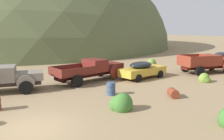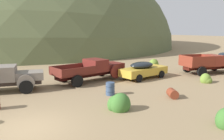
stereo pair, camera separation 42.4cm
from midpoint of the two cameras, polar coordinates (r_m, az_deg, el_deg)
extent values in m
plane|color=#937A56|center=(11.36, -19.02, -13.60)|extent=(300.00, 300.00, 0.00)
ellipsoid|color=#56603D|center=(70.50, -18.92, 5.89)|extent=(74.90, 81.10, 49.23)
cube|color=slate|center=(17.95, -19.10, -1.22)|extent=(2.29, 2.14, 0.55)
cube|color=#B7B2A8|center=(17.94, -16.27, -1.17)|extent=(0.40, 1.13, 0.44)
cylinder|color=slate|center=(17.06, -20.00, -3.06)|extent=(1.20, 0.51, 1.20)
cylinder|color=slate|center=(19.01, -19.70, -1.75)|extent=(1.20, 0.51, 1.20)
cube|color=slate|center=(18.06, -24.36, -0.70)|extent=(1.87, 2.24, 1.05)
cube|color=black|center=(17.95, -22.43, 0.06)|extent=(0.50, 1.58, 0.59)
cylinder|color=black|center=(17.07, -19.95, -4.02)|extent=(1.00, 0.54, 0.96)
cylinder|color=black|center=(19.12, -19.64, -2.54)|extent=(1.00, 0.54, 0.96)
cube|color=black|center=(19.99, -4.86, -0.92)|extent=(6.33, 1.72, 0.36)
cube|color=maroon|center=(21.29, 0.21, 1.03)|extent=(2.17, 1.99, 0.55)
cube|color=#B7B2A8|center=(21.89, 2.07, 1.20)|extent=(0.22, 1.22, 0.44)
cylinder|color=maroon|center=(20.39, 1.55, -0.38)|extent=(1.21, 0.32, 1.20)
cylinder|color=maroon|center=(22.00, -2.08, 0.38)|extent=(1.21, 0.32, 1.20)
cube|color=maroon|center=(20.21, -3.51, 1.24)|extent=(1.68, 2.19, 1.05)
cube|color=black|center=(20.57, -2.05, 2.00)|extent=(0.25, 1.72, 0.59)
cube|color=maroon|center=(19.04, -9.10, -0.83)|extent=(3.39, 2.48, 0.12)
cube|color=maroon|center=(18.08, -7.41, -0.28)|extent=(3.15, 0.47, 0.55)
cube|color=maroon|center=(19.89, -10.70, 0.57)|extent=(3.15, 0.47, 0.55)
cube|color=maroon|center=(18.27, -13.22, -0.36)|extent=(0.35, 2.13, 0.55)
cylinder|color=black|center=(22.09, -2.16, -0.32)|extent=(0.99, 0.39, 0.96)
cylinder|color=black|center=(18.06, -7.99, -2.76)|extent=(0.99, 0.39, 0.96)
cylinder|color=black|center=(19.94, -11.35, -1.64)|extent=(0.99, 0.39, 0.96)
cube|color=gold|center=(21.28, 8.49, -0.27)|extent=(4.88, 2.18, 0.68)
ellipsoid|color=black|center=(20.98, 8.00, 1.25)|extent=(2.60, 1.76, 0.57)
ellipsoid|color=gold|center=(22.85, 12.16, 0.49)|extent=(1.17, 1.49, 0.61)
cylinder|color=black|center=(21.88, 12.77, -1.04)|extent=(0.70, 0.26, 0.68)
cylinder|color=black|center=(22.99, 9.39, -0.39)|extent=(0.70, 0.26, 0.68)
cylinder|color=black|center=(19.71, 7.38, -2.08)|extent=(0.70, 0.26, 0.68)
cylinder|color=black|center=(20.93, 3.96, -1.30)|extent=(0.70, 0.26, 0.68)
cube|color=#42140D|center=(25.56, 23.31, 0.69)|extent=(5.45, 2.41, 0.36)
cube|color=maroon|center=(26.83, 26.58, 1.84)|extent=(2.12, 2.19, 0.55)
cylinder|color=maroon|center=(27.49, 24.65, 1.41)|extent=(1.20, 0.49, 1.20)
cube|color=maroon|center=(25.80, 24.27, 2.29)|extent=(1.75, 2.33, 1.05)
cube|color=black|center=(26.16, 25.22, 2.78)|extent=(0.52, 1.70, 0.59)
cube|color=maroon|center=(24.59, 20.75, 1.09)|extent=(3.19, 2.81, 0.12)
cube|color=maroon|center=(23.69, 22.44, 1.97)|extent=(2.64, 0.82, 0.95)
cube|color=maroon|center=(25.37, 19.32, 2.65)|extent=(2.64, 0.82, 0.95)
cube|color=maroon|center=(23.74, 18.36, 2.24)|extent=(0.67, 2.11, 0.95)
cylinder|color=black|center=(27.57, 24.53, 0.86)|extent=(1.00, 0.53, 0.96)
cylinder|color=black|center=(23.66, 21.94, -0.35)|extent=(1.00, 0.53, 0.96)
cylinder|color=black|center=(25.40, 18.73, 0.52)|extent=(1.00, 0.53, 0.96)
cylinder|color=black|center=(34.73, 25.66, 2.26)|extent=(0.71, 0.40, 0.68)
cylinder|color=black|center=(32.21, 24.60, 1.80)|extent=(0.71, 0.40, 0.68)
cylinder|color=#384C6B|center=(15.76, 0.32, -4.68)|extent=(0.60, 0.60, 0.89)
torus|color=#27354A|center=(15.72, 0.32, -4.05)|extent=(0.64, 0.64, 0.03)
torus|color=#27354A|center=(15.81, 0.32, -5.30)|extent=(0.64, 0.64, 0.03)
cylinder|color=brown|center=(15.72, 15.60, -5.66)|extent=(0.93, 1.03, 0.59)
ellipsoid|color=olive|center=(21.10, 22.79, -2.15)|extent=(0.95, 0.86, 1.03)
ellipsoid|color=olive|center=(21.10, 23.18, -2.43)|extent=(0.87, 0.79, 0.69)
ellipsoid|color=olive|center=(28.31, 11.15, 1.21)|extent=(0.96, 0.87, 0.71)
ellipsoid|color=olive|center=(28.07, 10.78, 1.47)|extent=(1.19, 1.07, 1.28)
ellipsoid|color=olive|center=(28.34, 11.19, 1.27)|extent=(0.85, 0.76, 0.80)
ellipsoid|color=#3D702D|center=(13.05, 1.85, -8.56)|extent=(0.98, 0.88, 1.05)
ellipsoid|color=#3D702D|center=(13.23, 2.08, -8.70)|extent=(0.97, 0.87, 0.73)
ellipsoid|color=#3D702D|center=(12.89, 3.07, -8.51)|extent=(1.18, 1.06, 1.28)
camera|label=1|loc=(0.21, -89.31, 0.12)|focal=36.69mm
camera|label=2|loc=(0.21, 90.69, -0.12)|focal=36.69mm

